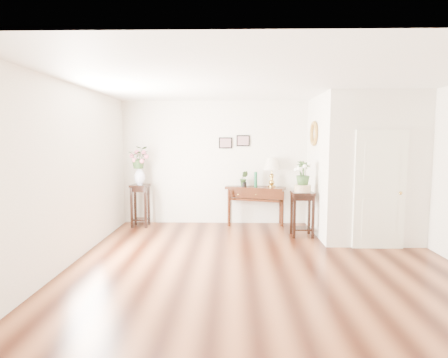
{
  "coord_description": "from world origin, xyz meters",
  "views": [
    {
      "loc": [
        -0.49,
        -5.79,
        1.95
      ],
      "look_at": [
        -0.65,
        1.3,
        1.18
      ],
      "focal_mm": 30.0,
      "sensor_mm": 36.0,
      "label": 1
    }
  ],
  "objects_px": {
    "console_table": "(255,206)",
    "plant_stand_b": "(302,214)",
    "table_lamp": "(272,171)",
    "plant_stand_a": "(140,205)"
  },
  "relations": [
    {
      "from": "console_table",
      "to": "plant_stand_b",
      "type": "height_order",
      "value": "plant_stand_b"
    },
    {
      "from": "plant_stand_a",
      "to": "console_table",
      "type": "bearing_deg",
      "value": 4.9
    },
    {
      "from": "table_lamp",
      "to": "console_table",
      "type": "bearing_deg",
      "value": 180.0
    },
    {
      "from": "plant_stand_a",
      "to": "plant_stand_b",
      "type": "distance_m",
      "value": 3.52
    },
    {
      "from": "console_table",
      "to": "plant_stand_b",
      "type": "bearing_deg",
      "value": -30.27
    },
    {
      "from": "table_lamp",
      "to": "plant_stand_b",
      "type": "distance_m",
      "value": 1.35
    },
    {
      "from": "table_lamp",
      "to": "plant_stand_b",
      "type": "relative_size",
      "value": 0.73
    },
    {
      "from": "console_table",
      "to": "plant_stand_a",
      "type": "relative_size",
      "value": 1.39
    },
    {
      "from": "console_table",
      "to": "table_lamp",
      "type": "bearing_deg",
      "value": 18.09
    },
    {
      "from": "console_table",
      "to": "plant_stand_b",
      "type": "relative_size",
      "value": 1.46
    }
  ]
}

